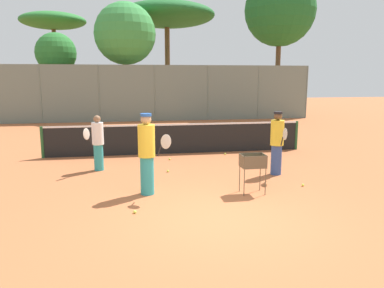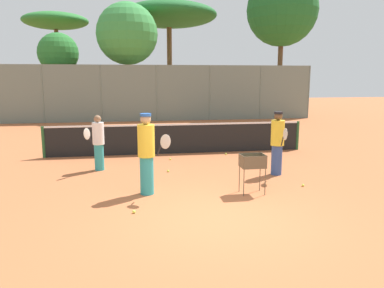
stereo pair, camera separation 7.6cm
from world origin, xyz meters
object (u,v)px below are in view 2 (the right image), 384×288
Objects in this scene: tennis_net at (177,138)px; player_white_outfit at (147,153)px; ball_cart at (252,164)px; parked_car at (184,105)px; player_yellow_shirt at (98,142)px; player_red_cap at (277,142)px.

player_white_outfit is (-1.28, -4.56, 0.42)m from tennis_net.
ball_cart is 0.22× the size of parked_car.
player_yellow_shirt is 1.73× the size of ball_cart.
player_white_outfit is 2.46m from ball_cart.
player_white_outfit is at bearing -100.70° from parked_car.
player_red_cap is 1.89× the size of ball_cart.
parked_car is at bearing -166.14° from player_yellow_shirt.
tennis_net is at bearing 118.12° from player_white_outfit.
ball_cart is (-1.22, -1.53, -0.21)m from player_red_cap.
player_yellow_shirt is at bearing -103.72° from player_red_cap.
player_white_outfit is 3.83m from player_red_cap.
player_red_cap reaches higher than ball_cart.
tennis_net is 4.87× the size of player_white_outfit.
player_yellow_shirt is (-4.93, 1.33, -0.08)m from player_red_cap.
parked_car is at bearing 123.07° from player_white_outfit.
player_red_cap reaches higher than parked_car.
player_yellow_shirt reaches higher than ball_cart.
parked_car is at bearing 80.97° from tennis_net.
parked_car is at bearing -178.11° from player_red_cap.
player_white_outfit is 18.79m from parked_car.
player_red_cap is 0.42× the size of parked_car.
player_yellow_shirt is 0.38× the size of parked_car.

